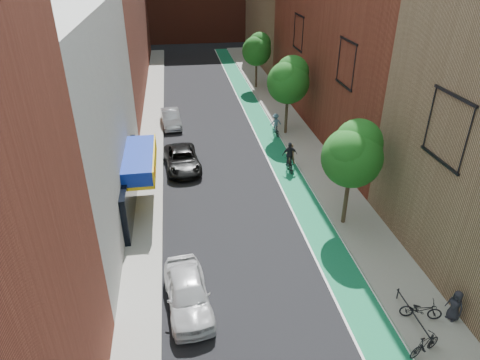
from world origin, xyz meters
name	(u,v)px	position (x,y,z in m)	size (l,w,h in m)	color
bike_lane	(263,127)	(4.00, 26.00, 0.01)	(2.00, 68.00, 0.01)	#136D42
sidewalk_left	(152,132)	(-6.00, 26.00, 0.07)	(2.00, 68.00, 0.15)	gray
sidewalk_right	(289,124)	(6.50, 26.00, 0.07)	(3.00, 68.00, 0.15)	gray
building_left_white	(45,120)	(-11.00, 14.00, 6.00)	(8.00, 20.00, 12.00)	silver
tree_near	(353,153)	(5.65, 10.02, 4.66)	(3.40, 3.36, 6.42)	#332619
tree_mid	(289,79)	(5.65, 24.02, 4.89)	(3.55, 3.53, 6.74)	#332619
tree_far	(257,48)	(5.65, 38.02, 4.50)	(3.30, 3.25, 6.21)	#332619
parked_car_white	(188,293)	(-3.79, 4.75, 0.81)	(1.90, 4.73, 1.61)	silver
parked_car_black	(182,159)	(-3.55, 18.76, 0.72)	(2.38, 5.16, 1.43)	black
parked_car_silver	(171,118)	(-4.27, 27.52, 0.73)	(1.55, 4.45, 1.47)	#979BA0
cyclist_lane_near	(290,158)	(4.35, 17.60, 0.82)	(0.79, 1.54, 1.91)	black
cyclist_lane_mid	(290,160)	(4.18, 17.22, 0.88)	(1.09, 1.66, 2.20)	black
cyclist_lane_far	(276,126)	(4.70, 23.99, 0.86)	(1.08, 1.62, 1.91)	black
parked_bike_mid	(425,345)	(5.40, 0.59, 0.64)	(0.46, 1.62, 0.97)	black
parked_bike_far	(421,310)	(6.23, 2.37, 0.62)	(0.62, 1.79, 0.94)	black
pedestrian	(455,305)	(7.60, 2.11, 0.91)	(0.74, 0.48, 1.52)	black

